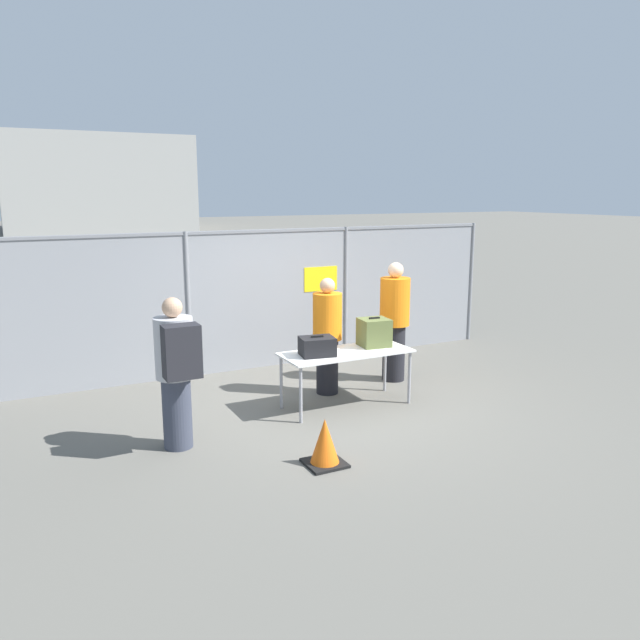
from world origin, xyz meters
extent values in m
plane|color=#605E56|center=(0.00, 0.00, 0.00)|extent=(120.00, 120.00, 0.00)
cylinder|color=gray|center=(-1.35, 2.23, 1.10)|extent=(0.07, 0.07, 2.20)
cylinder|color=gray|center=(1.35, 2.23, 1.10)|extent=(0.07, 0.07, 2.20)
cylinder|color=gray|center=(4.04, 2.23, 1.10)|extent=(0.07, 0.07, 2.20)
cube|color=gray|center=(0.00, 2.23, 1.10)|extent=(8.08, 0.01, 2.20)
cube|color=gray|center=(0.00, 2.23, 2.17)|extent=(8.08, 0.04, 0.04)
cube|color=yellow|center=(0.87, 2.22, 1.36)|extent=(0.60, 0.01, 0.40)
cube|color=silver|center=(0.11, 0.00, 0.72)|extent=(1.71, 0.71, 0.02)
cylinder|color=#99999E|center=(-0.68, -0.30, 0.36)|extent=(0.04, 0.04, 0.71)
cylinder|color=#99999E|center=(0.91, -0.30, 0.36)|extent=(0.04, 0.04, 0.71)
cylinder|color=#99999E|center=(-0.68, 0.29, 0.36)|extent=(0.04, 0.04, 0.71)
cylinder|color=#99999E|center=(0.91, 0.29, 0.36)|extent=(0.04, 0.04, 0.71)
cube|color=black|center=(-0.32, -0.01, 0.85)|extent=(0.48, 0.40, 0.24)
cube|color=black|center=(-0.32, -0.01, 0.98)|extent=(0.16, 0.05, 0.02)
cube|color=#566033|center=(0.59, 0.09, 0.92)|extent=(0.42, 0.39, 0.37)
cube|color=black|center=(0.59, 0.09, 1.12)|extent=(0.15, 0.04, 0.02)
cylinder|color=#383D4C|center=(-2.20, -0.34, 0.40)|extent=(0.32, 0.32, 0.80)
cylinder|color=#B2B2B7|center=(-2.20, -0.34, 1.13)|extent=(0.42, 0.42, 0.66)
sphere|color=tan|center=(-2.20, -0.34, 1.57)|extent=(0.22, 0.22, 0.22)
cube|color=#232328|center=(-2.20, -0.66, 1.16)|extent=(0.37, 0.23, 0.56)
cylinder|color=black|center=(0.14, 0.58, 0.39)|extent=(0.31, 0.31, 0.77)
cylinder|color=orange|center=(0.14, 0.58, 1.09)|extent=(0.40, 0.40, 0.64)
sphere|color=tan|center=(0.14, 0.58, 1.52)|extent=(0.21, 0.21, 0.21)
cylinder|color=black|center=(1.31, 0.69, 0.42)|extent=(0.33, 0.33, 0.84)
cylinder|color=orange|center=(1.31, 0.69, 1.19)|extent=(0.44, 0.44, 0.70)
sphere|color=beige|center=(1.31, 0.69, 1.65)|extent=(0.23, 0.23, 0.23)
cube|color=white|center=(1.36, 4.96, 0.39)|extent=(2.80, 1.35, 0.49)
sphere|color=black|center=(0.87, 4.23, 0.27)|extent=(0.54, 0.54, 0.54)
sphere|color=black|center=(0.87, 5.69, 0.27)|extent=(0.54, 0.54, 0.54)
cylinder|color=#59595B|center=(-0.53, 4.96, 0.20)|extent=(0.98, 0.06, 0.06)
cube|color=#999993|center=(2.46, 41.33, 3.23)|extent=(12.15, 11.39, 6.46)
cube|color=black|center=(-0.97, -1.48, 0.01)|extent=(0.40, 0.40, 0.03)
cone|color=orange|center=(-0.97, -1.48, 0.25)|extent=(0.32, 0.32, 0.50)
camera|label=1|loc=(-3.74, -6.82, 2.77)|focal=35.00mm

